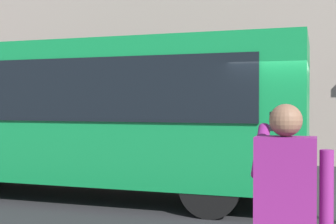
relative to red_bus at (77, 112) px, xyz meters
The scene contains 3 objects.
ground_plane 4.90m from the red_bus, behind, with size 60.00×60.00×0.00m, color #232326.
red_bus is the anchor object (origin of this frame).
pedestrian_photographer 6.89m from the red_bus, 130.61° to the left, with size 0.53×0.52×1.70m.
Camera 1 is at (-0.07, 8.09, 1.85)m, focal length 49.39 mm.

